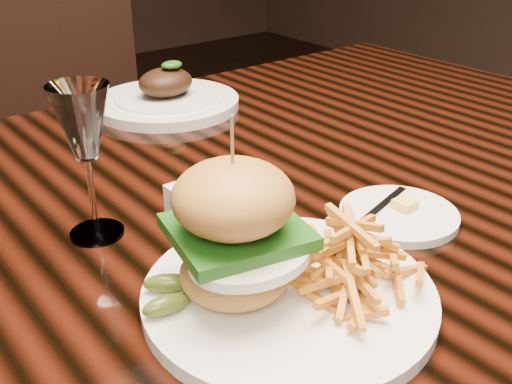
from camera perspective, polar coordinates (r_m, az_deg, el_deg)
dining_table at (r=0.81m, az=-4.66°, el=-4.95°), size 1.60×0.90×0.75m
burger_plate at (r=0.55m, az=2.65°, el=-6.34°), size 0.28×0.28×0.19m
side_saucer at (r=0.73m, az=13.41°, el=-2.07°), size 0.14×0.14×0.02m
ramekin at (r=0.71m, az=-4.65°, el=-0.82°), size 0.08×0.08×0.04m
wine_glass at (r=0.65m, az=-16.16°, el=5.86°), size 0.06×0.06×0.17m
far_dish at (r=1.09m, az=-8.50°, el=8.76°), size 0.26×0.26×0.08m
chair_far at (r=1.66m, az=-16.98°, el=5.96°), size 0.50×0.50×0.95m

